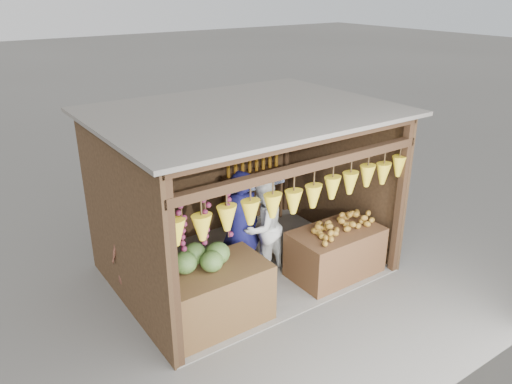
# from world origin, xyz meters

# --- Properties ---
(ground) EXTENTS (80.00, 80.00, 0.00)m
(ground) POSITION_xyz_m (0.00, 0.00, 0.00)
(ground) COLOR #514F49
(ground) RESTS_ON ground
(stall_structure) EXTENTS (4.30, 3.30, 2.66)m
(stall_structure) POSITION_xyz_m (-0.03, -0.04, 1.67)
(stall_structure) COLOR slate
(stall_structure) RESTS_ON ground
(back_shelf) EXTENTS (1.25, 0.32, 1.32)m
(back_shelf) POSITION_xyz_m (1.05, 1.28, 0.87)
(back_shelf) COLOR #382314
(back_shelf) RESTS_ON ground
(counter_left) EXTENTS (1.54, 0.85, 0.86)m
(counter_left) POSITION_xyz_m (-1.18, -0.97, 0.43)
(counter_left) COLOR #52371B
(counter_left) RESTS_ON ground
(counter_right) EXTENTS (1.45, 0.85, 0.78)m
(counter_right) POSITION_xyz_m (1.07, -0.98, 0.39)
(counter_right) COLOR #452B17
(counter_right) RESTS_ON ground
(stool) EXTENTS (0.30, 0.30, 0.28)m
(stool) POSITION_xyz_m (-1.85, 0.22, 0.14)
(stool) COLOR black
(stool) RESTS_ON ground
(man_standing) EXTENTS (0.73, 0.56, 1.81)m
(man_standing) POSITION_xyz_m (-0.21, -0.17, 0.90)
(man_standing) COLOR #14144C
(man_standing) RESTS_ON ground
(woman_standing) EXTENTS (0.94, 0.82, 1.64)m
(woman_standing) POSITION_xyz_m (0.15, -0.26, 0.82)
(woman_standing) COLOR silver
(woman_standing) RESTS_ON ground
(vendor_seated) EXTENTS (0.59, 0.48, 1.05)m
(vendor_seated) POSITION_xyz_m (-1.85, 0.22, 0.80)
(vendor_seated) COLOR brown
(vendor_seated) RESTS_ON stool
(melon_pile) EXTENTS (1.00, 0.50, 0.32)m
(melon_pile) POSITION_xyz_m (-1.23, -0.87, 1.02)
(melon_pile) COLOR #1A4312
(melon_pile) RESTS_ON counter_left
(tanfruit_pile) EXTENTS (0.34, 0.40, 0.13)m
(tanfruit_pile) POSITION_xyz_m (-1.84, -1.01, 0.92)
(tanfruit_pile) COLOR #9D8E48
(tanfruit_pile) RESTS_ON counter_left
(mango_pile) EXTENTS (1.40, 0.64, 0.22)m
(mango_pile) POSITION_xyz_m (1.16, -0.97, 0.89)
(mango_pile) COLOR #BA5018
(mango_pile) RESTS_ON counter_right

